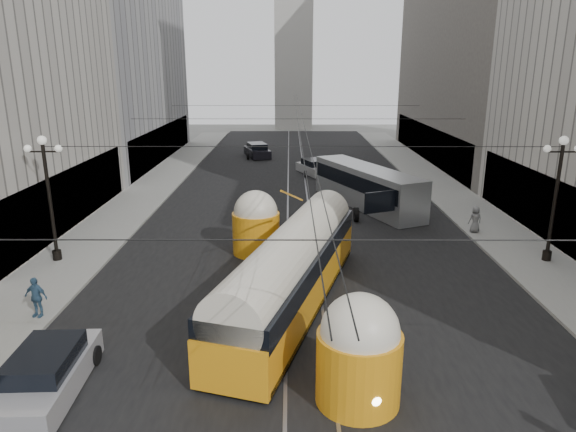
{
  "coord_description": "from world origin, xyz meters",
  "views": [
    {
      "loc": [
        -0.62,
        -6.76,
        9.67
      ],
      "look_at": [
        -0.69,
        15.02,
        3.36
      ],
      "focal_mm": 32.0,
      "sensor_mm": 36.0,
      "label": 1
    }
  ],
  "objects_px": {
    "city_bus": "(367,185)",
    "pedestrian_sidewalk_right": "(475,219)",
    "pedestrian_sidewalk_left": "(36,297)",
    "streetcar": "(292,268)",
    "sedan_silver": "(47,374)"
  },
  "relations": [
    {
      "from": "city_bus",
      "to": "sedan_silver",
      "type": "distance_m",
      "value": 25.73
    },
    {
      "from": "city_bus",
      "to": "pedestrian_sidewalk_right",
      "type": "height_order",
      "value": "city_bus"
    },
    {
      "from": "city_bus",
      "to": "pedestrian_sidewalk_left",
      "type": "bearing_deg",
      "value": -131.79
    },
    {
      "from": "pedestrian_sidewalk_left",
      "to": "sedan_silver",
      "type": "bearing_deg",
      "value": -50.0
    },
    {
      "from": "streetcar",
      "to": "sedan_silver",
      "type": "xyz_separation_m",
      "value": [
        -7.55,
        -6.09,
        -1.04
      ]
    },
    {
      "from": "pedestrian_sidewalk_left",
      "to": "city_bus",
      "type": "bearing_deg",
      "value": 59.94
    },
    {
      "from": "streetcar",
      "to": "city_bus",
      "type": "distance_m",
      "value": 17.0
    },
    {
      "from": "city_bus",
      "to": "streetcar",
      "type": "bearing_deg",
      "value": -108.52
    },
    {
      "from": "streetcar",
      "to": "city_bus",
      "type": "relative_size",
      "value": 1.31
    },
    {
      "from": "city_bus",
      "to": "pedestrian_sidewalk_right",
      "type": "xyz_separation_m",
      "value": [
        5.6,
        -6.46,
        -0.63
      ]
    },
    {
      "from": "streetcar",
      "to": "pedestrian_sidewalk_right",
      "type": "xyz_separation_m",
      "value": [
        11.0,
        9.66,
        -0.76
      ]
    },
    {
      "from": "sedan_silver",
      "to": "city_bus",
      "type": "bearing_deg",
      "value": 59.75
    },
    {
      "from": "streetcar",
      "to": "pedestrian_sidewalk_left",
      "type": "xyz_separation_m",
      "value": [
        -10.14,
        -1.27,
        -0.74
      ]
    },
    {
      "from": "city_bus",
      "to": "pedestrian_sidewalk_left",
      "type": "height_order",
      "value": "city_bus"
    },
    {
      "from": "sedan_silver",
      "to": "pedestrian_sidewalk_right",
      "type": "height_order",
      "value": "pedestrian_sidewalk_right"
    }
  ]
}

